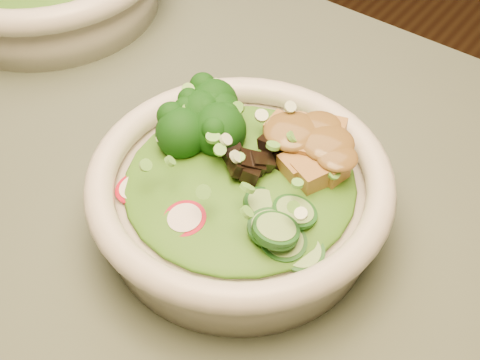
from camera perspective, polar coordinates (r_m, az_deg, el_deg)
The scene contains 10 objects.
dining_table at distance 0.73m, azimuth -15.95°, elevation -4.88°, with size 1.20×0.80×0.75m.
salad_bowl at distance 0.54m, azimuth -0.00°, elevation -1.35°, with size 0.24×0.24×0.07m.
lettuce_bed at distance 0.52m, azimuth -0.00°, elevation 0.07°, with size 0.18×0.18×0.02m, color #216014.
broccoli_florets at distance 0.55m, azimuth -2.80°, elevation 4.85°, with size 0.07×0.06×0.04m, color black, non-canonical shape.
radish_slices at distance 0.51m, azimuth -5.99°, elevation -2.09°, with size 0.10×0.04×0.02m, color #A30C20, non-canonical shape.
cucumber_slices at distance 0.48m, azimuth 2.97°, elevation -3.73°, with size 0.06×0.06×0.03m, color #7BAC5F, non-canonical shape.
mushroom_heap at distance 0.52m, azimuth 1.09°, elevation 1.38°, with size 0.06×0.06×0.04m, color black, non-canonical shape.
tofu_cubes at distance 0.54m, azimuth 5.56°, elevation 2.69°, with size 0.08×0.05×0.03m, color olive, non-canonical shape.
peanut_sauce at distance 0.53m, azimuth 5.65°, elevation 3.60°, with size 0.06×0.05×0.01m, color brown.
scallion_garnish at distance 0.51m, azimuth -0.00°, elevation 1.70°, with size 0.17×0.17×0.02m, color #5EB03E, non-canonical shape.
Camera 1 is at (0.42, -0.23, 1.19)m, focal length 50.00 mm.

